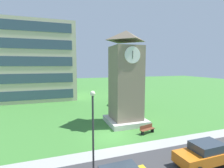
% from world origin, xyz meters
% --- Properties ---
extents(ground_plane, '(160.00, 160.00, 0.00)m').
position_xyz_m(ground_plane, '(0.00, 0.00, 0.00)').
color(ground_plane, '#3D7A33').
extents(kerb_strip, '(120.00, 1.60, 0.01)m').
position_xyz_m(kerb_strip, '(0.00, -2.96, 0.00)').
color(kerb_strip, '#9E9E99').
rests_on(kerb_strip, ground).
extents(office_building, '(20.41, 10.17, 16.00)m').
position_xyz_m(office_building, '(-11.18, 24.42, 8.00)').
color(office_building, beige).
rests_on(office_building, ground).
extents(clock_tower, '(4.66, 4.66, 11.44)m').
position_xyz_m(clock_tower, '(2.93, 3.48, 5.15)').
color(clock_tower, gray).
rests_on(clock_tower, ground).
extents(park_bench, '(1.86, 0.91, 0.88)m').
position_xyz_m(park_bench, '(3.80, -0.34, 0.46)').
color(park_bench, brown).
rests_on(park_bench, ground).
extents(street_lamp, '(0.36, 0.36, 5.60)m').
position_xyz_m(street_lamp, '(-3.11, -4.78, 3.49)').
color(street_lamp, '#333338').
rests_on(street_lamp, ground).
extents(tree_by_building, '(4.02, 4.02, 5.62)m').
position_xyz_m(tree_by_building, '(7.61, 12.34, 3.60)').
color(tree_by_building, '#513823').
rests_on(tree_by_building, ground).
extents(parked_car_orange, '(4.43, 1.98, 1.69)m').
position_xyz_m(parked_car_orange, '(4.72, -6.90, 0.86)').
color(parked_car_orange, orange).
rests_on(parked_car_orange, ground).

